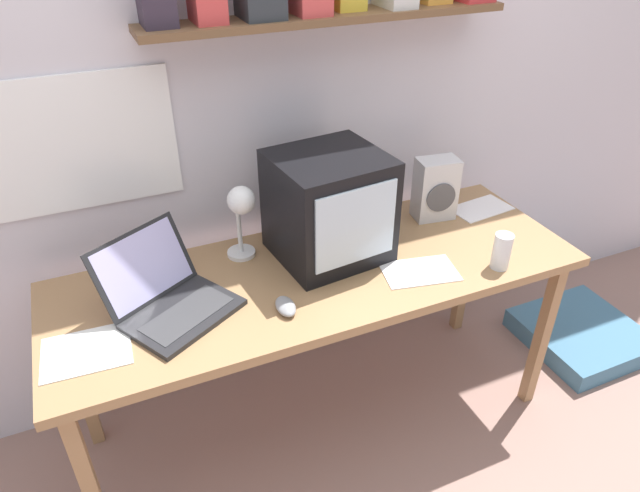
{
  "coord_description": "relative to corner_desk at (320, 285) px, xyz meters",
  "views": [
    {
      "loc": [
        -0.65,
        -1.49,
        1.91
      ],
      "look_at": [
        0.0,
        0.0,
        0.86
      ],
      "focal_mm": 32.0,
      "sensor_mm": 36.0,
      "label": 1
    }
  ],
  "objects": [
    {
      "name": "open_notebook",
      "position": [
        -0.78,
        -0.1,
        0.07
      ],
      "size": [
        0.26,
        0.21,
        0.0
      ],
      "rotation": [
        0.0,
        0.0,
        -0.06
      ],
      "color": "white",
      "rests_on": "corner_desk"
    },
    {
      "name": "ground_plane",
      "position": [
        0.0,
        0.0,
        -0.69
      ],
      "size": [
        12.0,
        12.0,
        0.0
      ],
      "primitive_type": "plane",
      "color": "#9C766A"
    },
    {
      "name": "space_heater",
      "position": [
        0.57,
        0.16,
        0.19
      ],
      "size": [
        0.17,
        0.13,
        0.25
      ],
      "rotation": [
        0.0,
        0.0,
        -0.14
      ],
      "color": "silver",
      "rests_on": "corner_desk"
    },
    {
      "name": "laptop",
      "position": [
        -0.53,
        0.0,
        0.12
      ],
      "size": [
        0.45,
        0.45,
        0.23
      ],
      "rotation": [
        0.0,
        0.0,
        0.52
      ],
      "color": "#232326",
      "rests_on": "corner_desk"
    },
    {
      "name": "corner_desk",
      "position": [
        0.0,
        0.0,
        0.0
      ],
      "size": [
        1.86,
        0.65,
        0.76
      ],
      "color": "#A0764C",
      "rests_on": "ground_plane"
    },
    {
      "name": "computer_mouse",
      "position": [
        -0.19,
        -0.16,
        0.08
      ],
      "size": [
        0.07,
        0.11,
        0.03
      ],
      "rotation": [
        0.0,
        0.0,
        -0.05
      ],
      "color": "gray",
      "rests_on": "corner_desk"
    },
    {
      "name": "loose_paper_near_monitor",
      "position": [
        0.31,
        -0.15,
        0.07
      ],
      "size": [
        0.28,
        0.21,
        0.0
      ],
      "rotation": [
        0.0,
        0.0,
        -0.2
      ],
      "color": "white",
      "rests_on": "corner_desk"
    },
    {
      "name": "printed_handout",
      "position": [
        0.79,
        0.14,
        0.07
      ],
      "size": [
        0.26,
        0.17,
        0.0
      ],
      "rotation": [
        0.0,
        0.0,
        0.11
      ],
      "color": "white",
      "rests_on": "corner_desk"
    },
    {
      "name": "crt_monitor",
      "position": [
        0.07,
        0.09,
        0.25
      ],
      "size": [
        0.4,
        0.39,
        0.38
      ],
      "rotation": [
        0.0,
        0.0,
        0.11
      ],
      "color": "black",
      "rests_on": "corner_desk"
    },
    {
      "name": "desk_lamp",
      "position": [
        -0.22,
        0.16,
        0.27
      ],
      "size": [
        0.1,
        0.16,
        0.3
      ],
      "rotation": [
        0.0,
        0.0,
        0.01
      ],
      "color": "white",
      "rests_on": "corner_desk"
    },
    {
      "name": "back_wall",
      "position": [
        0.0,
        0.45,
        0.61
      ],
      "size": [
        5.6,
        0.24,
        2.6
      ],
      "color": "silver",
      "rests_on": "ground_plane"
    },
    {
      "name": "floor_cushion",
      "position": [
        1.35,
        -0.08,
        -0.65
      ],
      "size": [
        0.52,
        0.52,
        0.1
      ],
      "color": "teal",
      "rests_on": "ground_plane"
    },
    {
      "name": "juice_glass",
      "position": [
        0.58,
        -0.24,
        0.12
      ],
      "size": [
        0.06,
        0.06,
        0.13
      ],
      "color": "white",
      "rests_on": "corner_desk"
    }
  ]
}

